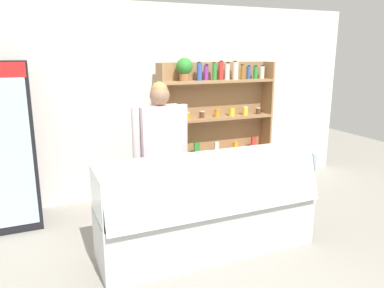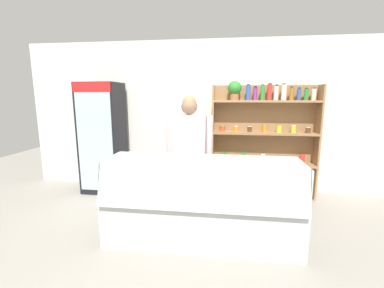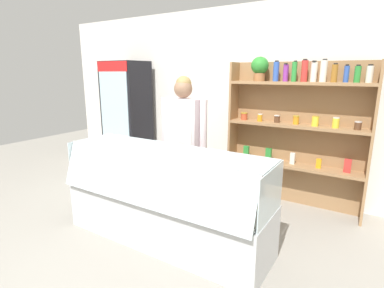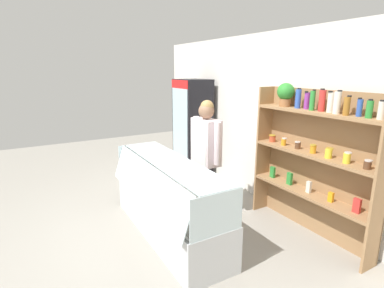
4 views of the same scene
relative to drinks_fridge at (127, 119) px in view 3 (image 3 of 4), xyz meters
The scene contains 6 objects.
ground_plane 2.59m from the drinks_fridge, 40.20° to the right, with size 12.00×12.00×0.00m, color gray.
back_wall 1.92m from the drinks_fridge, 13.40° to the left, with size 6.80×0.10×2.70m, color white.
drinks_fridge is the anchor object (origin of this frame).
shelving_unit 2.81m from the drinks_fridge, ahead, with size 1.76×0.29×1.97m.
deli_display_case 2.51m from the drinks_fridge, 37.43° to the right, with size 2.25×0.72×1.01m.
shop_clerk 1.83m from the drinks_fridge, 23.72° to the right, with size 0.66×0.25×1.73m.
Camera 3 is at (1.89, -2.23, 1.76)m, focal length 28.00 mm.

